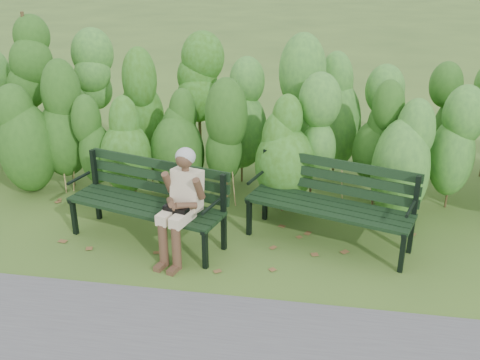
# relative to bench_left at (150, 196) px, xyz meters

# --- Properties ---
(ground) EXTENTS (80.00, 80.00, 0.00)m
(ground) POSITION_rel_bench_left_xyz_m (1.05, -0.12, -0.57)
(ground) COLOR #375320
(hedge_band) EXTENTS (11.04, 1.67, 2.42)m
(hedge_band) POSITION_rel_bench_left_xyz_m (1.05, 1.74, 0.69)
(hedge_band) COLOR #47381E
(hedge_band) RESTS_ON ground
(leaf_litter) EXTENTS (5.96, 2.07, 0.01)m
(leaf_litter) POSITION_rel_bench_left_xyz_m (1.41, -0.26, -0.56)
(leaf_litter) COLOR brown
(leaf_litter) RESTS_ON ground
(bench_left) EXTENTS (2.02, 1.13, 0.96)m
(bench_left) POSITION_rel_bench_left_xyz_m (0.00, 0.00, 0.00)
(bench_left) COLOR black
(bench_left) RESTS_ON ground
(bench_right) EXTENTS (2.05, 1.20, 0.98)m
(bench_right) POSITION_rel_bench_left_xyz_m (2.15, 0.31, 0.01)
(bench_right) COLOR black
(bench_right) RESTS_ON ground
(seated_woman) EXTENTS (0.52, 0.76, 1.29)m
(seated_woman) POSITION_rel_bench_left_xyz_m (0.48, -0.34, 0.17)
(seated_woman) COLOR beige
(seated_woman) RESTS_ON ground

